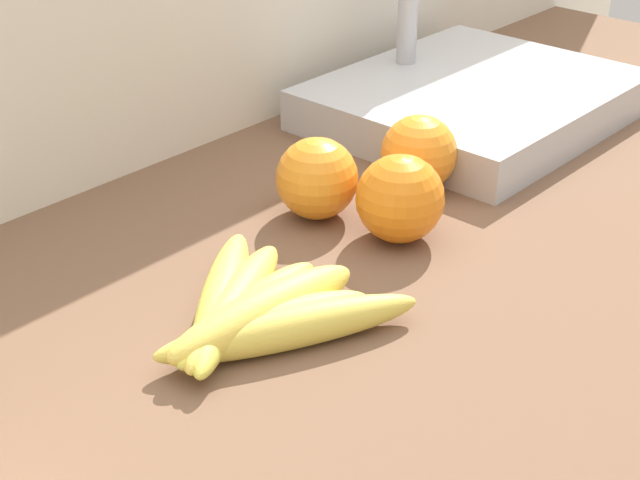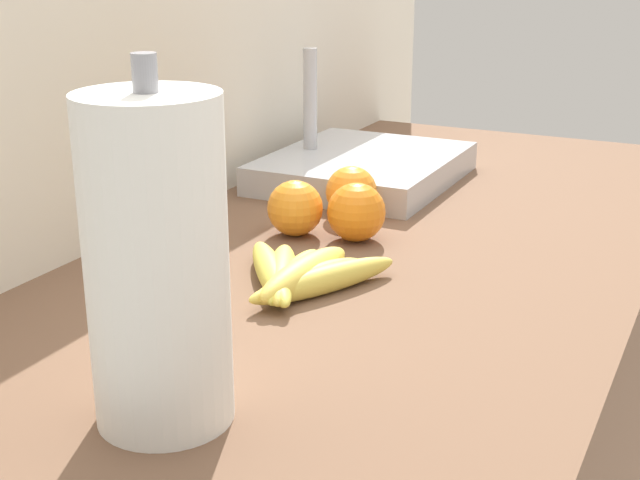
% 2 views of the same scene
% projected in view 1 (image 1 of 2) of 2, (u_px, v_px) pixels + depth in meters
% --- Properties ---
extents(wall_back, '(1.83, 0.06, 1.30)m').
position_uv_depth(wall_back, '(228.00, 284.00, 1.22)').
color(wall_back, silver).
rests_on(wall_back, ground).
extents(banana_bunch, '(0.20, 0.20, 0.04)m').
position_uv_depth(banana_bunch, '(255.00, 313.00, 0.74)').
color(banana_bunch, '#DBC34C').
rests_on(banana_bunch, counter).
extents(orange_right, '(0.08, 0.08, 0.08)m').
position_uv_depth(orange_right, '(317.00, 178.00, 0.90)').
color(orange_right, orange).
rests_on(orange_right, counter).
extents(orange_back_right, '(0.08, 0.08, 0.08)m').
position_uv_depth(orange_back_right, '(419.00, 153.00, 0.95)').
color(orange_back_right, orange).
rests_on(orange_back_right, counter).
extents(orange_center, '(0.08, 0.08, 0.08)m').
position_uv_depth(orange_center, '(400.00, 199.00, 0.86)').
color(orange_center, orange).
rests_on(orange_center, counter).
extents(sink_basin, '(0.35, 0.29, 0.22)m').
position_uv_depth(sink_basin, '(472.00, 98.00, 1.12)').
color(sink_basin, '#B7BABF').
rests_on(sink_basin, counter).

